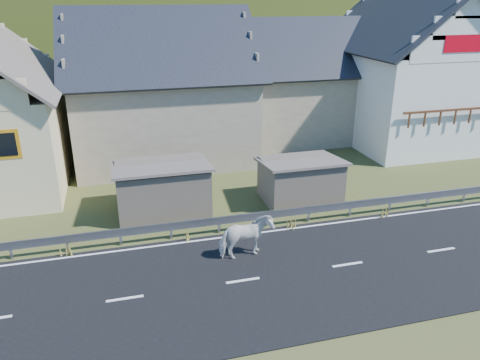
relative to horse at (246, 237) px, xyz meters
name	(u,v)px	position (x,y,z in m)	size (l,w,h in m)	color
ground	(243,282)	(-0.54, -1.51, -0.88)	(160.00, 160.00, 0.00)	#32411C
road	(243,281)	(-0.54, -1.51, -0.86)	(60.00, 7.00, 0.04)	black
lane_markings	(243,280)	(-0.54, -1.51, -0.83)	(60.00, 6.60, 0.01)	silver
guardrail	(219,221)	(-0.54, 2.17, -0.32)	(28.10, 0.09, 0.75)	#93969B
shed_left	(162,189)	(-2.54, 4.99, 0.22)	(4.30, 3.30, 2.40)	#6E6355
shed_right	(300,181)	(3.96, 4.49, 0.12)	(3.80, 2.90, 2.20)	#6E6355
house_stone_a	(160,79)	(-1.54, 13.49, 3.75)	(10.80, 9.80, 8.90)	tan
house_stone_b	(303,74)	(8.46, 15.49, 3.36)	(9.80, 8.80, 8.10)	tan
house_white	(407,64)	(14.46, 12.49, 4.18)	(8.80, 10.80, 9.70)	silver
mountain	(135,74)	(4.46, 178.49, -20.88)	(440.00, 280.00, 260.00)	#22320C
horse	(246,237)	(0.00, 0.00, 0.00)	(1.99, 0.91, 1.68)	silver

